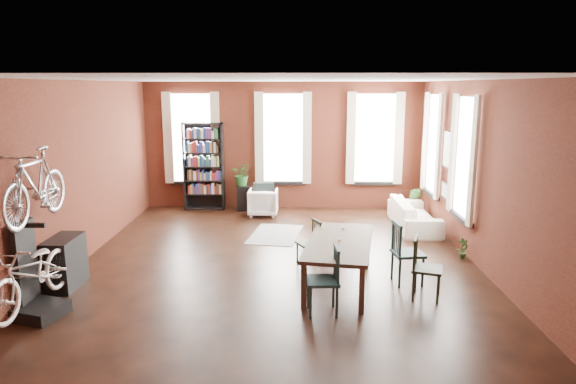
{
  "coord_description": "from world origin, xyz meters",
  "views": [
    {
      "loc": [
        0.32,
        -8.45,
        3.11
      ],
      "look_at": [
        0.18,
        0.6,
        1.22
      ],
      "focal_mm": 32.0,
      "sensor_mm": 36.0,
      "label": 1
    }
  ],
  "objects_px": {
    "white_armchair": "(263,201)",
    "bike_trainer": "(40,311)",
    "dining_table": "(339,263)",
    "bookshelf": "(204,166)",
    "dining_chair_b": "(308,243)",
    "dining_chair_d": "(408,253)",
    "cream_sofa": "(415,210)",
    "bicycle_floor": "(30,242)",
    "dining_chair_c": "(427,269)",
    "dining_chair_a": "(323,280)",
    "plant_stand": "(243,198)",
    "console_table": "(65,262)"
  },
  "relations": [
    {
      "from": "white_armchair",
      "to": "bike_trainer",
      "type": "height_order",
      "value": "white_armchair"
    },
    {
      "from": "dining_table",
      "to": "bookshelf",
      "type": "height_order",
      "value": "bookshelf"
    },
    {
      "from": "dining_chair_b",
      "to": "dining_chair_d",
      "type": "relative_size",
      "value": 0.79
    },
    {
      "from": "cream_sofa",
      "to": "bicycle_floor",
      "type": "height_order",
      "value": "bicycle_floor"
    },
    {
      "from": "dining_chair_c",
      "to": "dining_chair_a",
      "type": "bearing_deg",
      "value": 126.52
    },
    {
      "from": "dining_table",
      "to": "dining_chair_b",
      "type": "relative_size",
      "value": 2.69
    },
    {
      "from": "dining_table",
      "to": "dining_chair_a",
      "type": "bearing_deg",
      "value": -96.81
    },
    {
      "from": "dining_chair_b",
      "to": "bookshelf",
      "type": "relative_size",
      "value": 0.36
    },
    {
      "from": "plant_stand",
      "to": "bicycle_floor",
      "type": "distance_m",
      "value": 6.59
    },
    {
      "from": "white_armchair",
      "to": "plant_stand",
      "type": "relative_size",
      "value": 1.14
    },
    {
      "from": "dining_chair_d",
      "to": "console_table",
      "type": "relative_size",
      "value": 1.25
    },
    {
      "from": "cream_sofa",
      "to": "console_table",
      "type": "xyz_separation_m",
      "value": [
        -6.23,
        -3.5,
        -0.01
      ]
    },
    {
      "from": "dining_chair_c",
      "to": "bike_trainer",
      "type": "distance_m",
      "value": 5.5
    },
    {
      "from": "dining_chair_c",
      "to": "dining_chair_d",
      "type": "height_order",
      "value": "dining_chair_d"
    },
    {
      "from": "dining_chair_b",
      "to": "bookshelf",
      "type": "bearing_deg",
      "value": -173.25
    },
    {
      "from": "cream_sofa",
      "to": "plant_stand",
      "type": "xyz_separation_m",
      "value": [
        -3.96,
        1.58,
        -0.09
      ]
    },
    {
      "from": "dining_chair_d",
      "to": "bookshelf",
      "type": "distance_m",
      "value": 6.47
    },
    {
      "from": "dining_chair_b",
      "to": "bike_trainer",
      "type": "bearing_deg",
      "value": -85.07
    },
    {
      "from": "bicycle_floor",
      "to": "plant_stand",
      "type": "bearing_deg",
      "value": 75.38
    },
    {
      "from": "bike_trainer",
      "to": "console_table",
      "type": "xyz_separation_m",
      "value": [
        -0.1,
        1.07,
        0.32
      ]
    },
    {
      "from": "dining_table",
      "to": "dining_chair_d",
      "type": "xyz_separation_m",
      "value": [
        1.1,
        0.09,
        0.14
      ]
    },
    {
      "from": "dining_chair_d",
      "to": "cream_sofa",
      "type": "xyz_separation_m",
      "value": [
        0.84,
        3.26,
        -0.09
      ]
    },
    {
      "from": "dining_chair_d",
      "to": "cream_sofa",
      "type": "height_order",
      "value": "dining_chair_d"
    },
    {
      "from": "dining_table",
      "to": "dining_chair_c",
      "type": "distance_m",
      "value": 1.36
    },
    {
      "from": "dining_chair_b",
      "to": "dining_chair_c",
      "type": "height_order",
      "value": "dining_chair_c"
    },
    {
      "from": "bookshelf",
      "to": "plant_stand",
      "type": "distance_m",
      "value": 1.27
    },
    {
      "from": "white_armchair",
      "to": "console_table",
      "type": "relative_size",
      "value": 0.89
    },
    {
      "from": "console_table",
      "to": "bicycle_floor",
      "type": "height_order",
      "value": "bicycle_floor"
    },
    {
      "from": "bookshelf",
      "to": "console_table",
      "type": "height_order",
      "value": "bookshelf"
    },
    {
      "from": "dining_table",
      "to": "white_armchair",
      "type": "xyz_separation_m",
      "value": [
        -1.48,
        4.41,
        -0.01
      ]
    },
    {
      "from": "cream_sofa",
      "to": "dining_table",
      "type": "bearing_deg",
      "value": 149.89
    },
    {
      "from": "dining_chair_a",
      "to": "dining_chair_b",
      "type": "height_order",
      "value": "dining_chair_a"
    },
    {
      "from": "dining_chair_d",
      "to": "bookshelf",
      "type": "relative_size",
      "value": 0.45
    },
    {
      "from": "cream_sofa",
      "to": "dining_chair_c",
      "type": "bearing_deg",
      "value": 169.91
    },
    {
      "from": "dining_table",
      "to": "dining_chair_b",
      "type": "distance_m",
      "value": 1.03
    },
    {
      "from": "dining_chair_b",
      "to": "bookshelf",
      "type": "distance_m",
      "value": 4.9
    },
    {
      "from": "bike_trainer",
      "to": "console_table",
      "type": "distance_m",
      "value": 1.12
    },
    {
      "from": "bike_trainer",
      "to": "white_armchair",
      "type": "bearing_deg",
      "value": 64.33
    },
    {
      "from": "bike_trainer",
      "to": "plant_stand",
      "type": "relative_size",
      "value": 0.93
    },
    {
      "from": "white_armchair",
      "to": "cream_sofa",
      "type": "height_order",
      "value": "cream_sofa"
    },
    {
      "from": "dining_table",
      "to": "cream_sofa",
      "type": "height_order",
      "value": "cream_sofa"
    },
    {
      "from": "plant_stand",
      "to": "white_armchair",
      "type": "bearing_deg",
      "value": -43.59
    },
    {
      "from": "dining_chair_a",
      "to": "white_armchair",
      "type": "height_order",
      "value": "dining_chair_a"
    },
    {
      "from": "dining_chair_a",
      "to": "dining_chair_d",
      "type": "relative_size",
      "value": 0.95
    },
    {
      "from": "dining_chair_c",
      "to": "cream_sofa",
      "type": "bearing_deg",
      "value": 7.8
    },
    {
      "from": "dining_table",
      "to": "plant_stand",
      "type": "xyz_separation_m",
      "value": [
        -2.02,
        4.92,
        -0.05
      ]
    },
    {
      "from": "bicycle_floor",
      "to": "dining_chair_c",
      "type": "bearing_deg",
      "value": 12.57
    },
    {
      "from": "dining_chair_c",
      "to": "bookshelf",
      "type": "height_order",
      "value": "bookshelf"
    },
    {
      "from": "dining_table",
      "to": "bike_trainer",
      "type": "bearing_deg",
      "value": -153.72
    },
    {
      "from": "dining_chair_b",
      "to": "dining_chair_c",
      "type": "distance_m",
      "value": 2.24
    }
  ]
}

